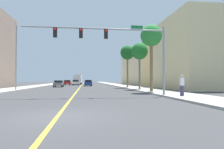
% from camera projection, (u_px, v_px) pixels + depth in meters
% --- Properties ---
extents(ground, '(192.00, 192.00, 0.00)m').
position_uv_depth(ground, '(81.00, 86.00, 49.86)').
color(ground, '#38383A').
extents(sidewalk_left, '(3.99, 168.00, 0.15)m').
position_uv_depth(sidewalk_left, '(40.00, 86.00, 48.60)').
color(sidewalk_left, '#9E9B93').
rests_on(sidewalk_left, ground).
extents(sidewalk_right, '(3.99, 168.00, 0.15)m').
position_uv_depth(sidewalk_right, '(120.00, 85.00, 51.13)').
color(sidewalk_right, '#9E9B93').
rests_on(sidewalk_right, ground).
extents(lane_marking_center, '(0.16, 144.00, 0.01)m').
position_uv_depth(lane_marking_center, '(81.00, 86.00, 49.86)').
color(lane_marking_center, yellow).
rests_on(lane_marking_center, ground).
extents(building_right_near, '(12.33, 14.66, 11.30)m').
position_uv_depth(building_right_near, '(202.00, 54.00, 33.12)').
color(building_right_near, beige).
rests_on(building_right_near, ground).
extents(building_right_far, '(12.75, 26.59, 9.82)m').
position_uv_depth(building_right_far, '(151.00, 68.00, 59.37)').
color(building_right_far, beige).
rests_on(building_right_far, ground).
extents(traffic_signal_mast, '(12.59, 0.36, 6.24)m').
position_uv_depth(traffic_signal_mast, '(116.00, 41.00, 18.01)').
color(traffic_signal_mast, gray).
rests_on(traffic_signal_mast, sidewalk_right).
extents(street_lamp, '(0.56, 0.28, 8.86)m').
position_uv_depth(street_lamp, '(16.00, 54.00, 27.72)').
color(street_lamp, gray).
rests_on(street_lamp, sidewalk_left).
extents(palm_near, '(2.50, 2.50, 7.78)m').
position_uv_depth(palm_near, '(151.00, 37.00, 23.72)').
color(palm_near, brown).
rests_on(palm_near, sidewalk_right).
extents(palm_mid, '(2.51, 2.51, 6.90)m').
position_uv_depth(palm_mid, '(139.00, 52.00, 30.44)').
color(palm_mid, brown).
rests_on(palm_mid, sidewalk_right).
extents(palm_far, '(2.59, 2.59, 7.62)m').
position_uv_depth(palm_far, '(127.00, 53.00, 37.10)').
color(palm_far, brown).
rests_on(palm_far, sidewalk_right).
extents(car_white, '(1.90, 4.09, 1.47)m').
position_uv_depth(car_white, '(76.00, 82.00, 56.54)').
color(car_white, white).
rests_on(car_white, ground).
extents(car_red, '(1.95, 4.29, 1.39)m').
position_uv_depth(car_red, '(67.00, 82.00, 57.97)').
color(car_red, red).
rests_on(car_red, ground).
extents(car_gray, '(1.87, 4.09, 1.36)m').
position_uv_depth(car_gray, '(59.00, 84.00, 42.09)').
color(car_gray, slate).
rests_on(car_gray, ground).
extents(car_blue, '(1.74, 4.52, 1.46)m').
position_uv_depth(car_blue, '(88.00, 83.00, 48.93)').
color(car_blue, '#1E389E').
rests_on(car_blue, ground).
extents(car_green, '(1.89, 4.10, 1.34)m').
position_uv_depth(car_green, '(89.00, 83.00, 57.15)').
color(car_green, '#196638').
rests_on(car_green, ground).
extents(delivery_truck, '(2.68, 7.49, 3.09)m').
position_uv_depth(delivery_truck, '(78.00, 79.00, 66.21)').
color(delivery_truck, silver).
rests_on(delivery_truck, ground).
extents(pedestrian, '(0.38, 0.38, 1.77)m').
position_uv_depth(pedestrian, '(182.00, 85.00, 17.16)').
color(pedestrian, '#3F3859').
rests_on(pedestrian, sidewalk_right).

